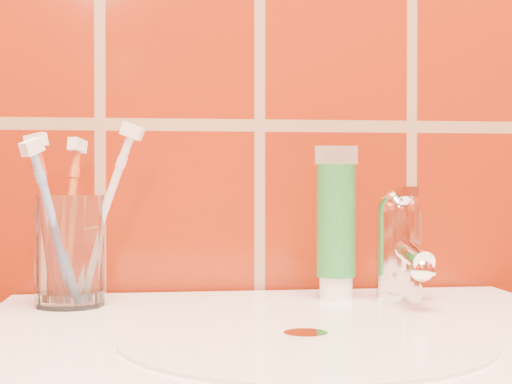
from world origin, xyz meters
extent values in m
cylinder|color=silver|center=(0.00, 0.91, 0.85)|extent=(0.30, 0.30, 0.00)
cylinder|color=white|center=(0.00, 0.91, 0.85)|extent=(0.04, 0.04, 0.00)
cylinder|color=white|center=(-0.21, 1.10, 0.91)|extent=(0.09, 0.09, 0.11)
cylinder|color=white|center=(0.07, 1.12, 0.86)|extent=(0.04, 0.04, 0.02)
cylinder|color=#196C27|center=(0.07, 1.12, 0.93)|extent=(0.04, 0.04, 0.12)
cube|color=beige|center=(0.07, 1.12, 1.00)|extent=(0.05, 0.01, 0.02)
cylinder|color=white|center=(0.14, 1.09, 0.90)|extent=(0.05, 0.05, 0.09)
sphere|color=white|center=(0.14, 1.09, 0.94)|extent=(0.05, 0.05, 0.05)
cylinder|color=white|center=(0.14, 1.06, 0.91)|extent=(0.02, 0.09, 0.03)
cube|color=white|center=(0.14, 1.08, 0.96)|extent=(0.02, 0.06, 0.01)
camera|label=1|loc=(-0.12, 0.29, 0.98)|focal=55.00mm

